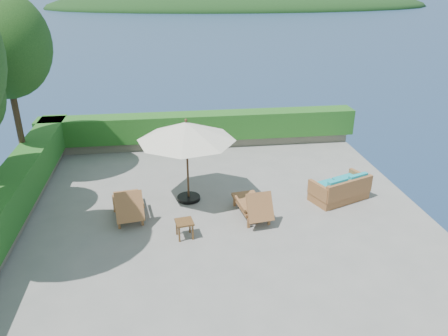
{
  "coord_description": "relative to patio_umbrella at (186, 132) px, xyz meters",
  "views": [
    {
      "loc": [
        -1.27,
        -10.86,
        6.28
      ],
      "look_at": [
        0.3,
        0.8,
        1.1
      ],
      "focal_mm": 35.0,
      "sensor_mm": 36.0,
      "label": 1
    }
  ],
  "objects": [
    {
      "name": "hedge_far",
      "position": [
        0.76,
        4.56,
        -1.34
      ],
      "size": [
        12.4,
        0.9,
        1.0
      ],
      "primitive_type": "cube",
      "color": "#1F4A15",
      "rests_on": "planter_wall_far"
    },
    {
      "name": "planter_wall_left",
      "position": [
        -4.84,
        -1.04,
        -2.01
      ],
      "size": [
        0.6,
        12.0,
        0.36
      ],
      "primitive_type": "cube",
      "color": "slate",
      "rests_on": "ground"
    },
    {
      "name": "hedge_left",
      "position": [
        -4.84,
        -1.04,
        -1.34
      ],
      "size": [
        0.9,
        12.4,
        1.0
      ],
      "primitive_type": "cube",
      "color": "#1F4A15",
      "rests_on": "planter_wall_left"
    },
    {
      "name": "patio_umbrella",
      "position": [
        0.0,
        0.0,
        0.0
      ],
      "size": [
        3.3,
        3.3,
        2.59
      ],
      "rotation": [
        0.0,
        0.0,
        -0.15
      ],
      "color": "black",
      "rests_on": "ground"
    },
    {
      "name": "planter_wall_far",
      "position": [
        0.76,
        4.56,
        -2.01
      ],
      "size": [
        12.0,
        0.6,
        0.36
      ],
      "primitive_type": "cube",
      "color": "slate",
      "rests_on": "ground"
    },
    {
      "name": "lounge_right",
      "position": [
        1.74,
        -1.33,
        -1.77
      ],
      "size": [
        0.94,
        1.81,
        0.99
      ],
      "rotation": [
        0.0,
        0.0,
        0.14
      ],
      "color": "brown",
      "rests_on": "ground"
    },
    {
      "name": "ocean",
      "position": [
        0.76,
        -1.04,
        -5.19
      ],
      "size": [
        600.0,
        600.0,
        0.0
      ],
      "primitive_type": "plane",
      "color": "#19294E",
      "rests_on": "ground"
    },
    {
      "name": "tree_far",
      "position": [
        -5.24,
        2.16,
        2.22
      ],
      "size": [
        2.8,
        2.8,
        6.03
      ],
      "color": "#45301A",
      "rests_on": "ground"
    },
    {
      "name": "offshore_island",
      "position": [
        25.76,
        138.96,
        -5.19
      ],
      "size": [
        126.0,
        57.6,
        12.6
      ],
      "primitive_type": "ellipsoid",
      "color": "black",
      "rests_on": "ocean"
    },
    {
      "name": "foundation",
      "position": [
        0.76,
        -1.04,
        -3.74
      ],
      "size": [
        12.0,
        12.0,
        3.0
      ],
      "primitive_type": "cube",
      "color": "#5A5147",
      "rests_on": "ocean"
    },
    {
      "name": "lounge_left",
      "position": [
        -1.73,
        -0.88,
        -1.75
      ],
      "size": [
        1.0,
        1.89,
        1.04
      ],
      "rotation": [
        0.0,
        0.0,
        0.15
      ],
      "color": "brown",
      "rests_on": "ground"
    },
    {
      "name": "ground",
      "position": [
        0.76,
        -1.04,
        -2.18
      ],
      "size": [
        12.0,
        12.0,
        0.0
      ],
      "primitive_type": "plane",
      "color": "gray",
      "rests_on": "ground"
    },
    {
      "name": "wicker_loveseat",
      "position": [
        4.58,
        -0.64,
        -1.85
      ],
      "size": [
        1.96,
        1.48,
        0.86
      ],
      "rotation": [
        0.0,
        0.0,
        0.37
      ],
      "color": "brown",
      "rests_on": "ground"
    },
    {
      "name": "side_table",
      "position": [
        -0.23,
        -2.09,
        -1.79
      ],
      "size": [
        0.51,
        0.51,
        0.48
      ],
      "rotation": [
        0.0,
        0.0,
        0.15
      ],
      "color": "brown",
      "rests_on": "ground"
    }
  ]
}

